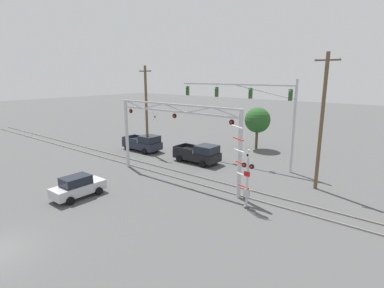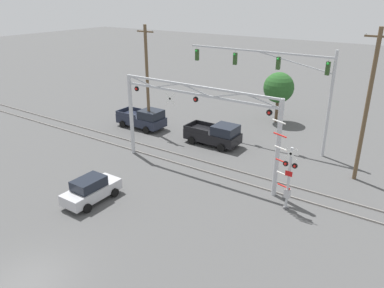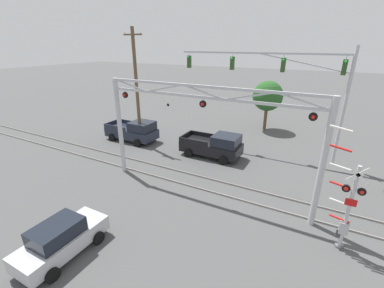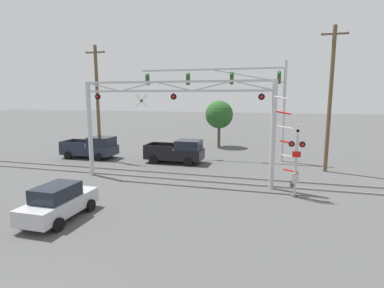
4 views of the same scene
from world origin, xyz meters
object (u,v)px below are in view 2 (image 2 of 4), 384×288
object	(u,v)px
traffic_signal_span	(288,77)
utility_pole_right	(367,106)
pickup_truck_lead	(215,134)
sedan_waiting	(91,190)
utility_pole_left	(147,79)
pickup_truck_following	(143,119)
crossing_gantry	(196,117)
crossing_signal_mast	(287,178)
background_tree_beyond_span	(279,88)

from	to	relation	value
traffic_signal_span	utility_pole_right	distance (m)	7.18
pickup_truck_lead	sedan_waiting	size ratio (longest dim) A/B	1.26
utility_pole_left	utility_pole_right	distance (m)	18.71
sedan_waiting	utility_pole_right	world-z (taller)	utility_pole_right
pickup_truck_following	traffic_signal_span	bearing A→B (deg)	13.14
crossing_gantry	crossing_signal_mast	bearing A→B (deg)	-8.85
sedan_waiting	pickup_truck_following	bearing A→B (deg)	117.47
utility_pole_left	background_tree_beyond_span	distance (m)	13.19
pickup_truck_lead	background_tree_beyond_span	size ratio (longest dim) A/B	0.95
sedan_waiting	background_tree_beyond_span	world-z (taller)	background_tree_beyond_span
crossing_signal_mast	utility_pole_right	size ratio (longest dim) A/B	0.53
sedan_waiting	utility_pole_left	distance (m)	14.01
pickup_truck_following	crossing_gantry	bearing A→B (deg)	-28.26
crossing_signal_mast	pickup_truck_lead	world-z (taller)	crossing_signal_mast
traffic_signal_span	utility_pole_left	bearing A→B (deg)	-164.63
crossing_gantry	background_tree_beyond_span	xyz separation A→B (m)	(0.44, 14.37, -0.70)
pickup_truck_following	background_tree_beyond_span	world-z (taller)	background_tree_beyond_span
crossing_gantry	sedan_waiting	world-z (taller)	crossing_gantry
pickup_truck_following	utility_pole_right	distance (m)	20.17
sedan_waiting	background_tree_beyond_span	bearing A→B (deg)	80.73
sedan_waiting	utility_pole_left	bearing A→B (deg)	114.29
pickup_truck_lead	background_tree_beyond_span	xyz separation A→B (m)	(1.92, 9.04, 2.60)
pickup_truck_lead	background_tree_beyond_span	bearing A→B (deg)	78.02
traffic_signal_span	pickup_truck_lead	distance (m)	7.70
crossing_gantry	traffic_signal_span	distance (m)	9.10
crossing_signal_mast	pickup_truck_following	world-z (taller)	crossing_signal_mast
sedan_waiting	utility_pole_right	bearing A→B (deg)	43.93
crossing_signal_mast	utility_pole_right	distance (m)	7.85
crossing_gantry	crossing_signal_mast	distance (m)	7.83
sedan_waiting	utility_pole_left	xyz separation A→B (m)	(-5.49, 12.17, 4.26)
sedan_waiting	crossing_gantry	bearing A→B (deg)	67.00
pickup_truck_following	sedan_waiting	distance (m)	14.02
traffic_signal_span	sedan_waiting	size ratio (longest dim) A/B	3.38
background_tree_beyond_span	pickup_truck_lead	bearing A→B (deg)	-101.98
pickup_truck_following	sedan_waiting	xyz separation A→B (m)	(6.47, -12.44, -0.15)
traffic_signal_span	crossing_gantry	bearing A→B (deg)	-113.26
utility_pole_right	sedan_waiting	bearing A→B (deg)	-136.07
utility_pole_left	utility_pole_right	size ratio (longest dim) A/B	0.94
crossing_gantry	pickup_truck_lead	bearing A→B (deg)	105.53
crossing_signal_mast	utility_pole_left	bearing A→B (deg)	159.37
crossing_gantry	sedan_waiting	size ratio (longest dim) A/B	3.32
crossing_gantry	utility_pole_right	distance (m)	11.53
traffic_signal_span	pickup_truck_lead	world-z (taller)	traffic_signal_span
crossing_signal_mast	traffic_signal_span	xyz separation A→B (m)	(-3.89, 9.36, 4.00)
crossing_gantry	pickup_truck_following	distance (m)	11.35
pickup_truck_lead	background_tree_beyond_span	distance (m)	9.60
crossing_signal_mast	background_tree_beyond_span	bearing A→B (deg)	114.21
pickup_truck_following	pickup_truck_lead	bearing A→B (deg)	1.32
traffic_signal_span	pickup_truck_lead	xyz separation A→B (m)	(-5.01, -2.87, -5.09)
traffic_signal_span	background_tree_beyond_span	distance (m)	7.34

